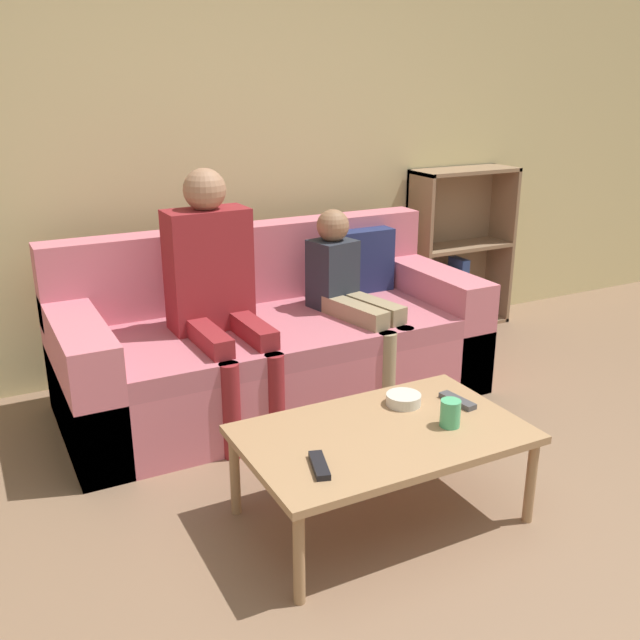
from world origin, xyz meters
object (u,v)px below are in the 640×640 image
tv_remote_1 (457,401)px  coffee_table (383,439)px  snack_bowl (403,399)px  person_child (351,294)px  person_adult (215,280)px  cup_near (450,413)px  tv_remote_0 (319,465)px  couch (273,345)px  bookshelf (451,263)px

tv_remote_1 → coffee_table: bearing=-178.6°
tv_remote_1 → snack_bowl: (-0.20, 0.09, 0.01)m
person_child → snack_bowl: (-0.28, -0.91, -0.16)m
person_adult → cup_near: size_ratio=11.67×
tv_remote_0 → tv_remote_1: 0.76m
person_adult → snack_bowl: 1.11m
cup_near → snack_bowl: bearing=102.5°
person_child → tv_remote_1: person_child is taller
person_child → tv_remote_0: person_child is taller
couch → cup_near: couch is taller
coffee_table → snack_bowl: bearing=38.3°
bookshelf → person_child: (-1.17, -0.67, 0.13)m
couch → person_child: 0.49m
person_adult → cup_near: bearing=-69.3°
cup_near → snack_bowl: cup_near is taller
coffee_table → tv_remote_0: 0.36m
bookshelf → tv_remote_1: (-1.24, -1.67, -0.05)m
cup_near → tv_remote_1: size_ratio=0.61×
snack_bowl → person_adult: bearing=114.5°
person_child → person_adult: bearing=163.4°
couch → tv_remote_1: 1.19m
bookshelf → tv_remote_1: bearing=-126.5°
tv_remote_1 → snack_bowl: snack_bowl is taller
cup_near → tv_remote_1: bearing=44.1°
cup_near → tv_remote_0: 0.59m
bookshelf → coffee_table: size_ratio=1.00×
coffee_table → person_child: (0.47, 1.06, 0.22)m
couch → cup_near: size_ratio=20.42×
coffee_table → person_adult: bearing=102.5°
coffee_table → cup_near: (0.25, -0.08, 0.09)m
bookshelf → cup_near: (-1.39, -1.82, -0.00)m
bookshelf → tv_remote_1: 2.08m
person_adult → snack_bowl: person_adult is taller
couch → bookshelf: size_ratio=2.03×
tv_remote_1 → snack_bowl: 0.22m
coffee_table → person_adult: (-0.25, 1.13, 0.37)m
couch → person_adult: person_adult is taller
cup_near → tv_remote_0: size_ratio=0.60×
person_child → coffee_table: bearing=-125.5°
bookshelf → coffee_table: (-1.64, -1.74, -0.09)m
cup_near → tv_remote_1: 0.21m
couch → bookshelf: (1.56, 0.53, 0.14)m
couch → person_child: (0.39, -0.14, 0.27)m
snack_bowl → cup_near: bearing=-77.5°
person_adult → tv_remote_0: person_adult is taller
person_adult → person_child: person_adult is taller
coffee_table → person_child: size_ratio=1.08×
bookshelf → person_adult: (-1.89, -0.61, 0.28)m
person_adult → person_child: (0.72, -0.06, -0.15)m
bookshelf → cup_near: bookshelf is taller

